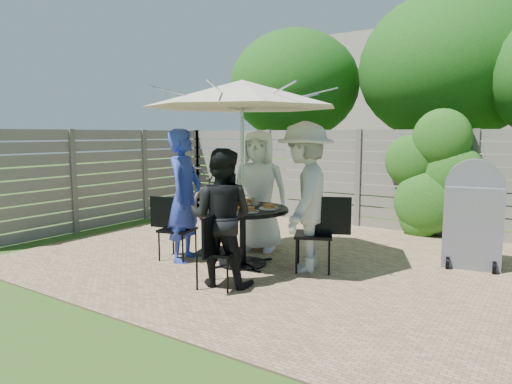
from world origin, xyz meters
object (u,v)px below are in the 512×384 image
Objects in this scene: plate_back at (250,202)px; plate_front at (234,210)px; plate_extra at (249,210)px; glass_back at (241,199)px; chair_back at (261,232)px; person_back at (259,191)px; glass_front at (244,206)px; plate_right at (269,207)px; chair_left at (177,241)px; plate_left at (217,205)px; bbq_grill at (472,218)px; chair_right at (315,249)px; person_right at (305,197)px; umbrella at (242,94)px; person_front at (221,218)px; syrup_jug at (239,201)px; coffee_cup at (254,201)px; patio_table at (243,225)px; glass_left at (221,203)px; bicycle at (224,191)px; person_left at (185,196)px; chair_front at (218,266)px.

plate_back is 0.72m from plate_front.
glass_back reaches higher than plate_extra.
chair_back is 0.48× the size of person_back.
glass_front is (-0.08, 0.01, 0.05)m from plate_extra.
chair_back is 6.20× the size of glass_back.
plate_right is at bearing -26.79° from plate_back.
chair_left is at bearing -141.41° from plate_back.
plate_right is (1.26, 0.41, 0.55)m from chair_left.
bbq_grill is at bearing 31.24° from plate_left.
chair_right is 0.51× the size of person_right.
umbrella is at bearing -90.00° from person_right.
plate_front is at bearing -90.00° from person_front.
syrup_jug is 0.23m from coffee_cup.
patio_table is 0.79× the size of person_right.
syrup_jug reaches higher than coffee_cup.
glass_back is (0.74, 0.51, 0.59)m from chair_left.
chair_right is (0.66, 1.09, -0.51)m from person_front.
syrup_jug is at bearing -94.40° from person_back.
syrup_jug is at bearing -157.98° from bbq_grill.
plate_back and plate_left have the same top height.
coffee_cup is at bearing 116.95° from plate_extra.
plate_left is at bearing 151.95° from glass_left.
chair_left is 3.66m from bicycle.
chair_left is at bearing 177.68° from plate_front.
plate_back is (-0.11, 0.34, -1.46)m from umbrella.
syrup_jug is at bearing 142.65° from plate_extra.
person_front is 0.83× the size of person_right.
person_left is at bearing -148.48° from coffee_cup.
patio_table is at bearing 139.17° from plate_extra.
person_front is (0.56, -1.70, 0.54)m from chair_back.
chair_right is (1.22, -0.61, 0.03)m from chair_back.
person_front reaches higher than plate_right.
chair_front is 1.18m from syrup_jug.
person_left is at bearing -6.54° from chair_right.
chair_back is 0.99× the size of chair_front.
chair_right reaches higher than plate_left.
glass_front reaches higher than plate_left.
bbq_grill is (2.37, 1.86, -0.20)m from glass_front.
glass_back is (-0.45, 0.44, 0.05)m from plate_extra.
plate_left is 0.72m from plate_right.
plate_right is 1.86× the size of glass_front.
bbq_grill is at bearing 34.70° from plate_right.
plate_left is at bearing -6.52° from chair_right.
bicycle reaches higher than glass_back.
person_back is 13.00× the size of glass_front.
plate_extra is at bearing -63.05° from coffee_cup.
chair_left is 0.46× the size of person_right.
plate_right reaches higher than patio_table.
person_left is at bearing -161.79° from umbrella.
glass_front is (-0.61, -0.47, -0.10)m from person_right.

